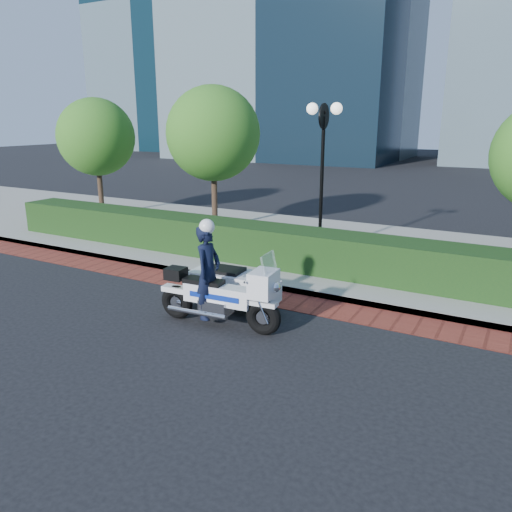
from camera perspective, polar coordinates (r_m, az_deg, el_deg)
The scene contains 9 objects.
ground at distance 10.88m, azimuth -8.18°, elevation -6.00°, with size 120.00×120.00×0.00m, color black.
brick_strip at distance 12.03m, azimuth -3.89°, elevation -3.71°, with size 60.00×1.00×0.01m, color maroon.
sidewalk at distance 15.82m, azimuth 4.95°, elevation 1.25°, with size 60.00×8.00×0.15m, color gray.
hedge_main at distance 13.58m, azimuth 0.85°, elevation 1.41°, with size 18.00×1.20×1.00m, color black.
lamppost at distance 14.24m, azimuth 7.62°, elevation 11.36°, with size 1.02×0.70×4.21m.
tree_a at distance 21.03m, azimuth -17.81°, elevation 12.81°, with size 3.00×3.00×4.58m.
tree_b at distance 17.47m, azimuth -4.93°, elevation 13.75°, with size 3.20×3.20×4.89m.
tower_far_left at distance 69.77m, azimuth -9.92°, elevation 26.11°, with size 16.00×14.00×34.00m, color black.
police_motorcycle at distance 10.06m, azimuth -3.86°, elevation -3.27°, with size 2.63×1.86×2.13m.
Camera 1 is at (6.19, -8.02, 3.97)m, focal length 35.00 mm.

